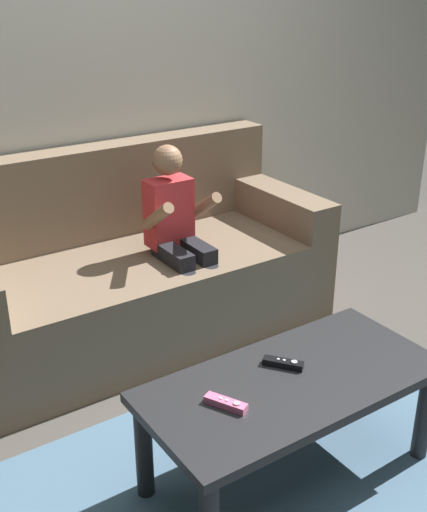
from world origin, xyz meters
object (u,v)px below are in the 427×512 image
object	(u,v)px
coffee_table	(292,394)
game_remote_black_center	(283,363)
person_seated_on_couch	(179,233)
couch	(135,273)
game_remote_pink_near_edge	(226,403)

from	to	relation	value
coffee_table	game_remote_black_center	distance (m)	0.11
game_remote_black_center	person_seated_on_couch	bearing A→B (deg)	80.31
person_seated_on_couch	game_remote_black_center	distance (m)	0.99
couch	person_seated_on_couch	size ratio (longest dim) A/B	1.94
coffee_table	game_remote_black_center	size ratio (longest dim) A/B	7.75
game_remote_black_center	game_remote_pink_near_edge	bearing A→B (deg)	-165.81
coffee_table	couch	bearing A→B (deg)	88.37
couch	game_remote_pink_near_edge	xyz separation A→B (m)	(-0.31, -1.22, 0.11)
game_remote_pink_near_edge	game_remote_black_center	size ratio (longest dim) A/B	1.06
game_remote_pink_near_edge	couch	bearing A→B (deg)	75.82
couch	game_remote_pink_near_edge	size ratio (longest dim) A/B	12.96
couch	game_remote_pink_near_edge	bearing A→B (deg)	-104.18
person_seated_on_couch	coffee_table	world-z (taller)	person_seated_on_couch
game_remote_pink_near_edge	coffee_table	bearing A→B (deg)	0.27
person_seated_on_couch	game_remote_black_center	bearing A→B (deg)	-99.69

